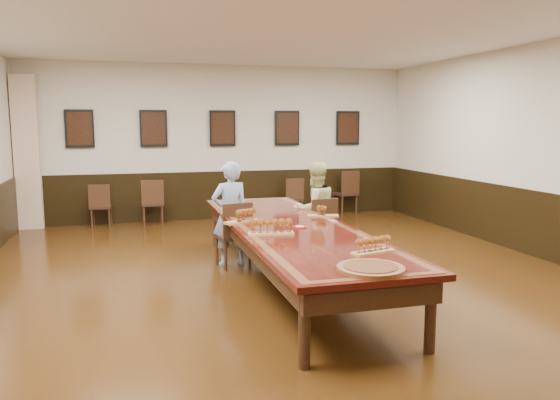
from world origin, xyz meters
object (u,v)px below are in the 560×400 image
object	(u,v)px
chair_man	(233,234)
chair_woman	(318,227)
spare_chair_d	(345,192)
person_woman	(315,210)
spare_chair_b	(152,202)
spare_chair_c	(292,198)
spare_chair_a	(101,205)
person_man	(230,214)
conference_table	(291,236)
carved_platter	(371,268)

from	to	relation	value
chair_man	chair_woman	distance (m)	1.34
spare_chair_d	person_woman	size ratio (longest dim) A/B	0.68
spare_chair_b	spare_chair_c	xyz separation A→B (m)	(2.91, 0.05, -0.03)
person_woman	spare_chair_b	bearing A→B (deg)	-65.43
spare_chair_a	person_man	size ratio (longest dim) A/B	0.57
spare_chair_a	spare_chair_d	world-z (taller)	spare_chair_d
chair_woman	spare_chair_d	size ratio (longest dim) A/B	0.94
spare_chair_a	spare_chair_d	xyz separation A→B (m)	(5.16, 0.16, 0.06)
chair_man	person_woman	size ratio (longest dim) A/B	0.65
chair_man	conference_table	distance (m)	1.18
conference_table	person_man	bearing A→B (deg)	116.13
spare_chair_a	person_man	distance (m)	4.02
spare_chair_c	spare_chair_d	bearing A→B (deg)	-175.41
chair_man	person_man	size ratio (longest dim) A/B	0.63
spare_chair_a	spare_chair_b	xyz separation A→B (m)	(0.97, -0.06, 0.03)
spare_chair_b	carved_platter	world-z (taller)	spare_chair_b
spare_chair_b	spare_chair_c	bearing A→B (deg)	-179.50
chair_man	carved_platter	xyz separation A→B (m)	(0.59, -3.24, 0.31)
chair_woman	spare_chair_c	world-z (taller)	chair_woman
chair_man	conference_table	size ratio (longest dim) A/B	0.19
spare_chair_b	spare_chair_d	size ratio (longest dim) A/B	0.94
spare_chair_b	conference_table	distance (m)	4.84
chair_woman	conference_table	distance (m)	1.45
spare_chair_a	spare_chair_d	size ratio (longest dim) A/B	0.87
spare_chair_b	carved_platter	size ratio (longest dim) A/B	1.35
chair_man	spare_chair_a	xyz separation A→B (m)	(-1.92, 3.62, -0.04)
chair_woman	carved_platter	bearing A→B (deg)	67.91
person_woman	conference_table	world-z (taller)	person_woman
spare_chair_b	conference_table	xyz separation A→B (m)	(1.48, -4.60, 0.16)
person_woman	conference_table	xyz separation A→B (m)	(-0.78, -1.31, -0.10)
spare_chair_c	conference_table	distance (m)	4.87
person_woman	carved_platter	world-z (taller)	person_woman
spare_chair_a	conference_table	world-z (taller)	spare_chair_a
chair_man	spare_chair_b	xyz separation A→B (m)	(-0.95, 3.56, -0.01)
chair_woman	conference_table	xyz separation A→B (m)	(-0.79, -1.21, 0.15)
person_man	person_woman	size ratio (longest dim) A/B	1.04
spare_chair_b	person_woman	xyz separation A→B (m)	(2.26, -3.29, 0.26)
spare_chair_b	spare_chair_d	bearing A→B (deg)	-177.52
spare_chair_c	person_man	size ratio (longest dim) A/B	0.58
chair_woman	conference_table	world-z (taller)	chair_woman
spare_chair_b	spare_chair_d	distance (m)	4.20
carved_platter	chair_man	bearing A→B (deg)	100.34
spare_chair_c	chair_man	bearing A→B (deg)	58.71
person_woman	chair_woman	bearing A→B (deg)	90.00
chair_man	spare_chair_d	bearing A→B (deg)	-141.34
spare_chair_a	carved_platter	bearing A→B (deg)	114.54
chair_man	person_woman	bearing A→B (deg)	-179.09
chair_man	spare_chair_c	size ratio (longest dim) A/B	1.08
spare_chair_c	person_woman	world-z (taller)	person_woman
spare_chair_c	carved_platter	xyz separation A→B (m)	(-1.37, -6.85, 0.34)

